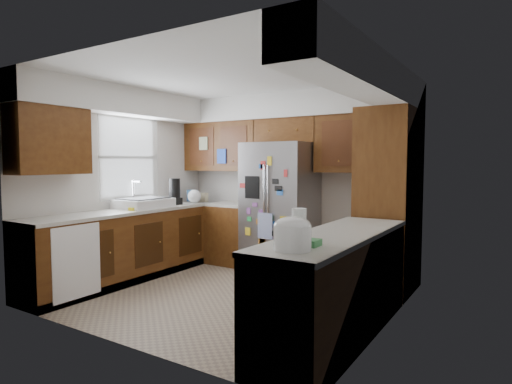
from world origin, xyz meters
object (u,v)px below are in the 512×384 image
at_px(pantry, 389,201).
at_px(fridge, 280,208).
at_px(rice_cooker, 292,233).
at_px(paper_towel, 299,225).

height_order(pantry, fridge, pantry).
xyz_separation_m(rice_cooker, paper_towel, (-0.12, 0.34, 0.01)).
bearing_deg(paper_towel, rice_cooker, -70.86).
xyz_separation_m(fridge, paper_towel, (1.38, -2.19, 0.15)).
bearing_deg(rice_cooker, pantry, 89.99).
height_order(rice_cooker, paper_towel, paper_towel).
bearing_deg(rice_cooker, fridge, 120.75).
relative_size(pantry, fridge, 1.19).
bearing_deg(paper_towel, fridge, 122.33).
relative_size(fridge, paper_towel, 7.02).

